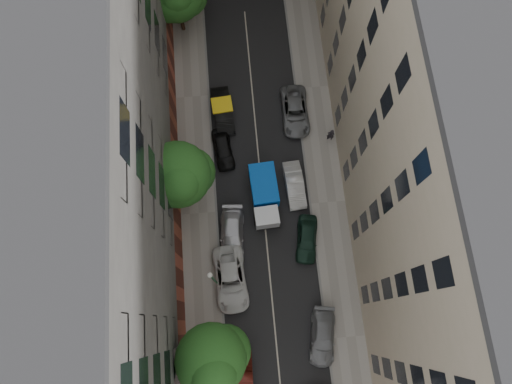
{
  "coord_description": "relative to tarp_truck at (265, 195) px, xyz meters",
  "views": [
    {
      "loc": [
        -1.46,
        -9.49,
        37.61
      ],
      "look_at": [
        -0.65,
        -0.27,
        6.0
      ],
      "focal_mm": 32.0,
      "sensor_mm": 36.0,
      "label": 1
    }
  ],
  "objects": [
    {
      "name": "ground",
      "position": [
        -0.15,
        -0.76,
        -1.32
      ],
      "size": [
        120.0,
        120.0,
        0.0
      ],
      "primitive_type": "plane",
      "color": "#4C4C49",
      "rests_on": "ground"
    },
    {
      "name": "road_surface",
      "position": [
        -0.15,
        -0.76,
        -1.31
      ],
      "size": [
        8.0,
        44.0,
        0.02
      ],
      "primitive_type": "cube",
      "color": "black",
      "rests_on": "ground"
    },
    {
      "name": "sidewalk_left",
      "position": [
        -5.65,
        -0.76,
        -1.25
      ],
      "size": [
        3.0,
        44.0,
        0.15
      ],
      "primitive_type": "cube",
      "color": "gray",
      "rests_on": "ground"
    },
    {
      "name": "sidewalk_right",
      "position": [
        5.35,
        -0.76,
        -1.25
      ],
      "size": [
        3.0,
        44.0,
        0.15
      ],
      "primitive_type": "cube",
      "color": "gray",
      "rests_on": "ground"
    },
    {
      "name": "building_left",
      "position": [
        -11.15,
        -0.76,
        8.68
      ],
      "size": [
        8.0,
        44.0,
        20.0
      ],
      "primitive_type": "cube",
      "color": "#4C4A47",
      "rests_on": "ground"
    },
    {
      "name": "building_right",
      "position": [
        10.85,
        -0.76,
        8.68
      ],
      "size": [
        8.0,
        44.0,
        20.0
      ],
      "primitive_type": "cube",
      "color": "#B7A58E",
      "rests_on": "ground"
    },
    {
      "name": "tarp_truck",
      "position": [
        0.0,
        0.0,
        0.0
      ],
      "size": [
        2.3,
        5.3,
        2.4
      ],
      "rotation": [
        0.0,
        0.0,
        0.06
      ],
      "color": "black",
      "rests_on": "ground"
    },
    {
      "name": "car_left_1",
      "position": [
        -2.95,
        -14.16,
        -0.59
      ],
      "size": [
        1.64,
        4.5,
        1.48
      ],
      "primitive_type": "imported",
      "rotation": [
        0.0,
        0.0,
        -0.02
      ],
      "color": "#49140E",
      "rests_on": "ground"
    },
    {
      "name": "car_left_2",
      "position": [
        -3.32,
        -6.56,
        -0.57
      ],
      "size": [
        2.81,
        5.56,
        1.51
      ],
      "primitive_type": "imported",
      "rotation": [
        0.0,
        0.0,
        0.06
      ],
      "color": "silver",
      "rests_on": "ground"
    },
    {
      "name": "car_left_3",
      "position": [
        -2.95,
        -2.96,
        -0.62
      ],
      "size": [
        2.4,
        5.0,
        1.4
      ],
      "primitive_type": "imported",
      "rotation": [
        0.0,
        0.0,
        -0.09
      ],
      "color": "silver",
      "rests_on": "ground"
    },
    {
      "name": "car_left_4",
      "position": [
        -3.18,
        4.64,
        -0.65
      ],
      "size": [
        2.08,
        4.13,
        1.35
      ],
      "primitive_type": "imported",
      "rotation": [
        0.0,
        0.0,
        0.13
      ],
      "color": "black",
      "rests_on": "ground"
    },
    {
      "name": "car_left_5",
      "position": [
        -2.95,
        8.24,
        -0.57
      ],
      "size": [
        1.96,
        4.67,
        1.5
      ],
      "primitive_type": "imported",
      "rotation": [
        0.0,
        0.0,
        0.08
      ],
      "color": "black",
      "rests_on": "ground"
    },
    {
      "name": "car_right_1",
      "position": [
        3.45,
        -11.56,
        -0.66
      ],
      "size": [
        2.59,
        4.81,
        1.32
      ],
      "primitive_type": "imported",
      "rotation": [
        0.0,
        0.0,
        -0.17
      ],
      "color": "gray",
      "rests_on": "ground"
    },
    {
      "name": "car_right_2",
      "position": [
        3.15,
        -3.86,
        -0.62
      ],
      "size": [
        2.34,
        4.34,
        1.4
      ],
      "primitive_type": "imported",
      "rotation": [
        0.0,
        0.0,
        -0.17
      ],
      "color": "#142E22",
      "rests_on": "ground"
    },
    {
      "name": "car_right_3",
      "position": [
        2.65,
        0.84,
        -0.63
      ],
      "size": [
        1.75,
        4.3,
        1.39
      ],
      "primitive_type": "imported",
      "rotation": [
        0.0,
        0.0,
        0.07
      ],
      "color": "silver",
      "rests_on": "ground"
    },
    {
      "name": "car_right_4",
      "position": [
        3.45,
        7.65,
        -0.62
      ],
      "size": [
        2.39,
        5.09,
        1.41
      ],
      "primitive_type": "imported",
      "rotation": [
        0.0,
        0.0,
        -0.01
      ],
      "color": "slate",
      "rests_on": "ground"
    },
    {
      "name": "tree_near",
      "position": [
        -4.65,
        -12.23,
        4.38
      ],
      "size": [
        5.05,
        4.75,
        8.29
      ],
      "color": "#382619",
      "rests_on": "sidewalk_left"
    },
    {
      "name": "tree_mid",
      "position": [
        -6.44,
        1.01,
        3.59
      ],
      "size": [
        5.4,
        5.14,
        7.46
      ],
      "color": "#382619",
      "rests_on": "sidewalk_left"
    },
    {
      "name": "lamp_post",
      "position": [
        -4.42,
        -6.76,
        2.92
      ],
      "size": [
        0.36,
        0.36,
        6.68
      ],
      "color": "#195A2D",
      "rests_on": "sidewalk_left"
    },
    {
      "name": "pedestrian",
      "position": [
        6.25,
        5.0,
        -0.29
      ],
      "size": [
        0.73,
        0.57,
        1.77
      ],
      "primitive_type": "imported",
      "rotation": [
        0.0,
        0.0,
        2.89
      ],
      "color": "black",
      "rests_on": "sidewalk_right"
    }
  ]
}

